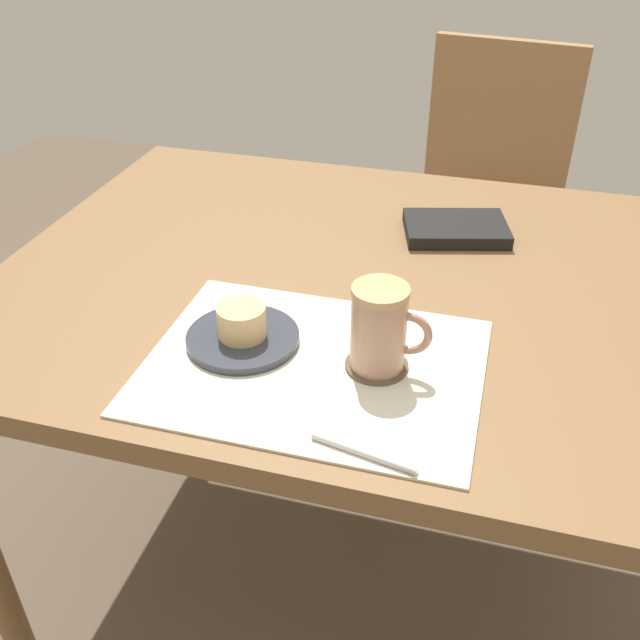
% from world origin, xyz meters
% --- Properties ---
extents(ground_plane, '(4.40, 4.40, 0.02)m').
position_xyz_m(ground_plane, '(0.00, 0.00, -0.01)').
color(ground_plane, brown).
extents(dining_table, '(1.17, 0.91, 0.71)m').
position_xyz_m(dining_table, '(0.00, 0.00, 0.64)').
color(dining_table, brown).
rests_on(dining_table, ground_plane).
extents(wooden_chair, '(0.48, 0.48, 0.89)m').
position_xyz_m(wooden_chair, '(0.16, 0.82, 0.49)').
color(wooden_chair, '#997047').
rests_on(wooden_chair, ground_plane).
extents(placemat, '(0.45, 0.34, 0.00)m').
position_xyz_m(placemat, '(-0.00, -0.26, 0.71)').
color(placemat, silver).
rests_on(placemat, dining_table).
extents(pastry_plate, '(0.16, 0.16, 0.01)m').
position_xyz_m(pastry_plate, '(-0.11, -0.23, 0.72)').
color(pastry_plate, '#333842').
rests_on(pastry_plate, placemat).
extents(pastry, '(0.07, 0.07, 0.05)m').
position_xyz_m(pastry, '(-0.11, -0.23, 0.75)').
color(pastry, '#E5BC7F').
rests_on(pastry, pastry_plate).
extents(coffee_coaster, '(0.08, 0.08, 0.00)m').
position_xyz_m(coffee_coaster, '(0.08, -0.24, 0.72)').
color(coffee_coaster, brown).
rests_on(coffee_coaster, placemat).
extents(coffee_mug, '(0.11, 0.07, 0.12)m').
position_xyz_m(coffee_mug, '(0.09, -0.24, 0.78)').
color(coffee_mug, tan).
rests_on(coffee_mug, coffee_coaster).
extents(teaspoon, '(0.13, 0.03, 0.01)m').
position_xyz_m(teaspoon, '(0.10, -0.41, 0.72)').
color(teaspoon, silver).
rests_on(teaspoon, placemat).
extents(small_book, '(0.21, 0.17, 0.02)m').
position_xyz_m(small_book, '(0.14, 0.19, 0.72)').
color(small_book, black).
rests_on(small_book, dining_table).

